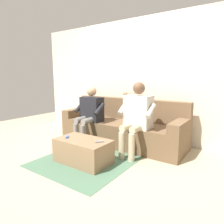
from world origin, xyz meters
TOP-DOWN VIEW (x-y plane):
  - ground_plane at (0.00, 0.60)m, footprint 8.00×8.00m
  - back_wall at (0.00, -0.66)m, footprint 5.19×0.06m
  - couch at (0.00, -0.12)m, footprint 2.48×0.78m
  - coffee_table at (0.00, 1.01)m, footprint 0.84×0.49m
  - person_left_seated at (-0.50, 0.23)m, footprint 0.59×0.58m
  - person_right_seated at (0.50, 0.25)m, footprint 0.57×0.53m
  - cat_on_backrest at (-0.04, -0.39)m, footprint 0.50×0.13m
  - remote_blue at (0.28, 1.07)m, footprint 0.11×0.11m
  - remote_gray at (-0.29, 0.97)m, footprint 0.11×0.12m
  - floor_rug at (0.00, 0.87)m, footprint 1.38×1.56m

SIDE VIEW (x-z plane):
  - ground_plane at x=0.00m, z-range 0.00..0.00m
  - floor_rug at x=0.00m, z-range 0.00..0.01m
  - coffee_table at x=0.00m, z-range 0.00..0.36m
  - couch at x=0.00m, z-range -0.14..0.73m
  - remote_gray at x=-0.29m, z-range 0.36..0.38m
  - remote_blue at x=0.28m, z-range 0.36..0.39m
  - person_right_seated at x=0.50m, z-range 0.08..1.21m
  - person_left_seated at x=-0.50m, z-range 0.08..1.30m
  - cat_on_backrest at x=-0.04m, z-range 0.87..1.00m
  - back_wall at x=0.00m, z-range 0.00..2.48m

